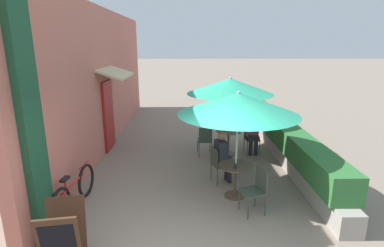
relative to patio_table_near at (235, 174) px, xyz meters
name	(u,v)px	position (x,y,z in m)	size (l,w,h in m)	color
cafe_facade_wall	(105,80)	(-3.57, 3.54, 1.58)	(0.98, 11.25, 4.20)	#C66B5B
planter_hedge	(271,127)	(1.72, 3.57, 0.03)	(0.60, 10.25, 1.01)	gray
patio_table_near	(235,174)	(0.00, 0.00, 0.00)	(0.73, 0.73, 0.71)	brown
patio_umbrella_near	(238,104)	(0.00, 0.00, 1.52)	(2.43, 2.43, 2.28)	#B7B7BC
cafe_chair_near_left	(256,188)	(0.30, -0.65, 0.01)	(0.51, 0.51, 0.87)	#384238
cafe_chair_near_right	(218,162)	(-0.30, 0.65, 0.01)	(0.51, 0.51, 0.87)	#384238
seated_patron_near_right	(223,155)	(-0.19, 0.68, 0.18)	(0.48, 0.43, 1.25)	#23232D
coffee_cup_near	(235,166)	(-0.04, -0.16, 0.26)	(0.07, 0.07, 0.09)	#232328
patio_table_mid	(228,138)	(0.19, 2.52, 0.00)	(0.73, 0.73, 0.71)	brown
patio_umbrella_mid	(230,86)	(0.19, 2.52, 1.52)	(2.43, 2.43, 2.28)	#B7B7BC
cafe_chair_mid_left	(205,139)	(-0.51, 2.39, 0.01)	(0.43, 0.43, 0.87)	#384238
cafe_chair_mid_right	(251,136)	(0.89, 2.65, 0.01)	(0.43, 0.43, 0.87)	#384238
seated_patron_mid_right	(253,131)	(0.89, 2.54, 0.18)	(0.36, 0.42, 1.25)	#23232D
bicycle_leaning	(74,192)	(-3.23, -0.46, -0.14)	(0.24, 1.78, 0.80)	black
menu_board	(64,239)	(-2.77, -2.11, 0.00)	(0.65, 0.71, 1.01)	#422819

